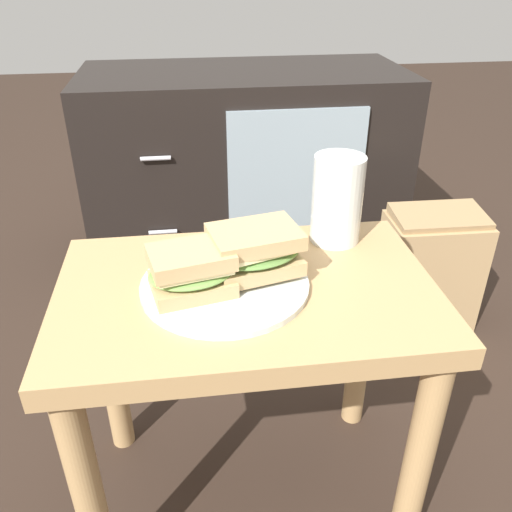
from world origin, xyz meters
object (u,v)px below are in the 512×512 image
(plate, at_px, (225,285))
(paper_bag, at_px, (429,270))
(sandwich_back, at_px, (255,250))
(tv_cabinet, at_px, (245,165))
(beer_glass, at_px, (337,202))
(sandwich_front, at_px, (192,271))

(plate, xyz_separation_m, paper_bag, (0.57, 0.46, -0.30))
(sandwich_back, relative_size, paper_bag, 0.48)
(tv_cabinet, bearing_deg, beer_glass, -85.90)
(tv_cabinet, height_order, plate, tv_cabinet)
(sandwich_front, distance_m, paper_bag, 0.85)
(plate, height_order, beer_glass, beer_glass)
(beer_glass, bearing_deg, sandwich_front, -149.99)
(tv_cabinet, relative_size, sandwich_front, 7.00)
(plate, bearing_deg, paper_bag, 39.20)
(sandwich_back, bearing_deg, plate, -160.24)
(sandwich_front, relative_size, beer_glass, 0.93)
(tv_cabinet, distance_m, beer_glass, 0.86)
(tv_cabinet, distance_m, paper_bag, 0.66)
(beer_glass, xyz_separation_m, paper_bag, (0.37, 0.34, -0.37))
(sandwich_front, distance_m, beer_glass, 0.28)
(sandwich_back, height_order, paper_bag, sandwich_back)
(tv_cabinet, xyz_separation_m, beer_glass, (0.06, -0.82, 0.24))
(tv_cabinet, bearing_deg, plate, -98.29)
(tv_cabinet, height_order, sandwich_back, tv_cabinet)
(tv_cabinet, height_order, sandwich_front, tv_cabinet)
(beer_glass, relative_size, paper_bag, 0.45)
(tv_cabinet, relative_size, paper_bag, 2.91)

